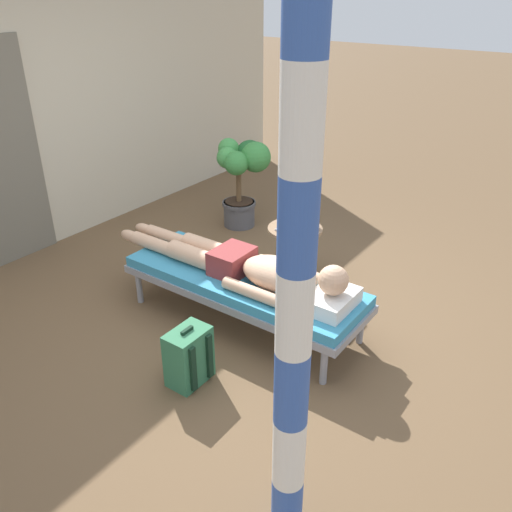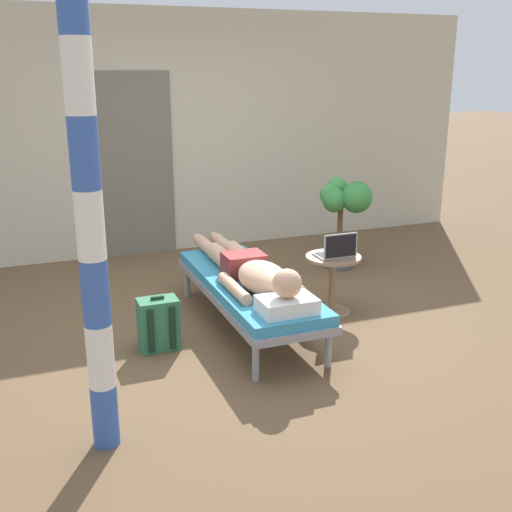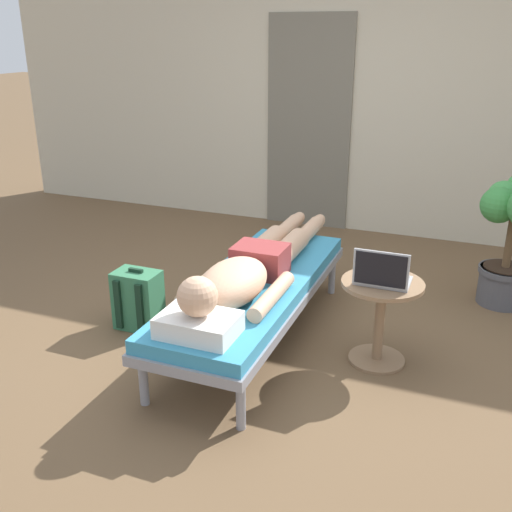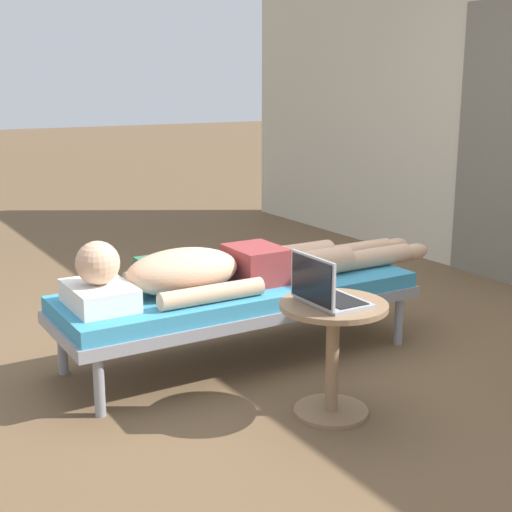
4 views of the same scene
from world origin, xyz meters
TOP-DOWN VIEW (x-y plane):
  - ground_plane at (0.00, 0.00)m, footprint 40.00×40.00m
  - house_wall_back at (-0.04, 2.53)m, footprint 7.60×0.20m
  - house_door_panel at (-0.45, 2.42)m, footprint 0.84×0.03m
  - lounge_chair at (-0.04, -0.03)m, footprint 0.66×1.97m
  - person_reclining at (-0.04, -0.12)m, footprint 0.53×2.17m
  - side_table at (0.75, -0.01)m, footprint 0.48×0.48m
  - laptop at (0.75, -0.06)m, footprint 0.31×0.24m
  - backpack at (-0.82, -0.16)m, footprint 0.30×0.26m

SIDE VIEW (x-z plane):
  - ground_plane at x=0.00m, z-range 0.00..0.00m
  - backpack at x=-0.82m, z-range -0.02..0.41m
  - lounge_chair at x=-0.04m, z-range 0.14..0.56m
  - side_table at x=0.75m, z-range 0.09..0.62m
  - person_reclining at x=-0.04m, z-range 0.36..0.68m
  - laptop at x=0.75m, z-range 0.47..0.69m
  - house_door_panel at x=-0.45m, z-range 0.00..2.04m
  - house_wall_back at x=-0.04m, z-range 0.00..2.70m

